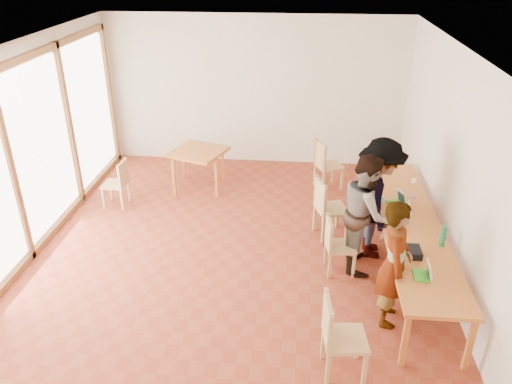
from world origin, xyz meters
TOP-DOWN VIEW (x-y plane):
  - ground at (0.00, 0.00)m, footprint 8.00×8.00m
  - wall_back at (0.00, 4.00)m, footprint 6.00×0.10m
  - wall_right at (3.00, 0.00)m, footprint 0.10×8.00m
  - window_wall at (-2.96, 0.00)m, footprint 0.10×8.00m
  - ceiling at (0.00, 0.00)m, footprint 6.00×8.00m
  - communal_table at (2.50, 0.33)m, footprint 0.80×4.00m
  - side_table at (-0.93, 2.60)m, footprint 0.90×0.90m
  - chair_near at (1.40, -1.78)m, footprint 0.49×0.49m
  - chair_mid at (1.48, 0.10)m, footprint 0.44×0.44m
  - chair_far at (1.38, 1.05)m, footprint 0.58×0.58m
  - chair_empty at (1.41, 2.76)m, footprint 0.58×0.58m
  - chair_spare at (-2.16, 1.75)m, footprint 0.41×0.41m
  - person_near at (2.11, -0.85)m, footprint 0.46×0.64m
  - person_mid at (1.89, 0.31)m, footprint 0.67×0.85m
  - person_far at (2.09, 0.63)m, footprint 0.70×1.19m
  - laptop_near at (2.44, -0.98)m, footprint 0.22×0.25m
  - laptop_mid at (2.44, 0.41)m, footprint 0.30×0.32m
  - laptop_far at (2.42, 0.79)m, footprint 0.29×0.31m
  - yellow_mug at (2.28, 2.10)m, footprint 0.12×0.12m
  - green_bottle at (2.79, -0.29)m, footprint 0.07×0.07m
  - clear_glass at (2.19, 0.83)m, footprint 0.07×0.07m
  - condiment_cup at (2.79, 1.57)m, footprint 0.08×0.08m
  - pink_phone at (2.68, 1.06)m, footprint 0.05×0.10m
  - black_pouch at (2.40, -0.54)m, footprint 0.16×0.26m

SIDE VIEW (x-z plane):
  - ground at x=0.00m, z-range 0.00..0.00m
  - chair_mid at x=1.48m, z-range 0.29..0.74m
  - chair_spare at x=-2.16m, z-range 0.29..0.74m
  - chair_empty at x=1.41m, z-range 0.33..0.83m
  - chair_near at x=1.40m, z-range 0.33..0.84m
  - chair_far at x=1.38m, z-range 0.34..0.86m
  - side_table at x=-0.93m, z-range 0.29..1.04m
  - communal_table at x=2.50m, z-range 0.33..1.08m
  - pink_phone at x=2.68m, z-range 0.75..0.76m
  - condiment_cup at x=2.79m, z-range 0.75..0.81m
  - clear_glass at x=2.19m, z-range 0.75..0.84m
  - black_pouch at x=2.40m, z-range 0.75..0.84m
  - yellow_mug at x=2.28m, z-range 0.75..0.85m
  - laptop_near at x=2.44m, z-range 0.71..0.90m
  - laptop_far at x=2.42m, z-range 0.70..0.91m
  - laptop_mid at x=2.44m, z-range 0.70..0.92m
  - person_near at x=2.11m, z-range 0.00..1.63m
  - person_mid at x=1.89m, z-range 0.00..1.71m
  - green_bottle at x=2.79m, z-range 0.75..1.03m
  - person_far at x=2.09m, z-range 0.00..1.81m
  - wall_back at x=0.00m, z-range 0.00..3.00m
  - wall_right at x=3.00m, z-range 0.00..3.00m
  - window_wall at x=-2.96m, z-range 0.00..3.00m
  - ceiling at x=0.00m, z-range 3.00..3.04m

